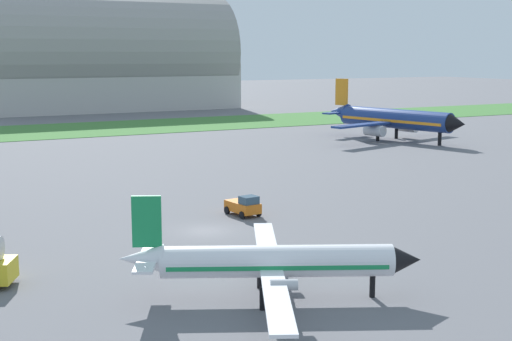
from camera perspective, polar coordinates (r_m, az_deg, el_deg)
ground_plane at (r=59.68m, az=-4.12°, el=-4.89°), size 600.00×600.00×0.00m
grass_taxiway_strip at (r=140.68m, az=-18.07°, el=2.96°), size 360.00×28.00×0.08m
airplane_parked_jet_far at (r=123.35m, az=10.93°, el=4.12°), size 28.50×28.18×10.24m
airplane_foreground_turboprop at (r=42.95m, az=1.21°, el=-7.32°), size 17.31×19.92×6.43m
pushback_tug_near_gate at (r=64.90m, az=-0.99°, el=-2.87°), size 2.45×3.80×1.95m
hangar_distant at (r=193.35m, az=-12.15°, el=8.61°), size 67.07×30.53×30.53m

